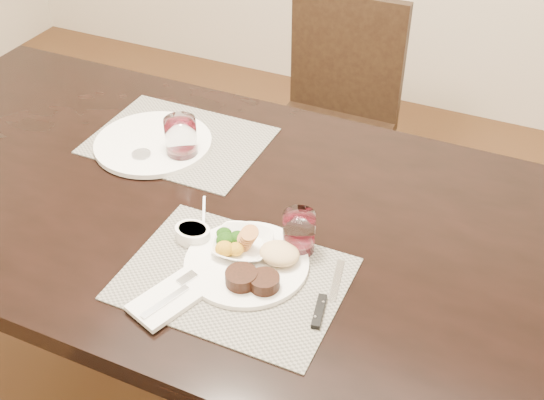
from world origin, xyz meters
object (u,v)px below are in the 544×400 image
at_px(dinner_plate, 251,263).
at_px(cracker_bowl, 243,245).
at_px(wine_glass_near, 299,234).
at_px(chair_far, 334,111).
at_px(far_plate, 153,143).
at_px(steak_knife, 323,303).

distance_m(dinner_plate, cracker_bowl, 0.06).
xyz_separation_m(dinner_plate, cracker_bowl, (-0.04, 0.04, 0.00)).
bearing_deg(dinner_plate, wine_glass_near, 70.85).
height_order(dinner_plate, cracker_bowl, cracker_bowl).
height_order(chair_far, far_plate, chair_far).
distance_m(dinner_plate, wine_glass_near, 0.12).
xyz_separation_m(chair_far, wine_glass_near, (0.27, -1.01, 0.29)).
bearing_deg(wine_glass_near, chair_far, 105.27).
height_order(dinner_plate, steak_knife, dinner_plate).
bearing_deg(far_plate, steak_knife, -29.61).
relative_size(steak_knife, far_plate, 0.66).
bearing_deg(wine_glass_near, steak_knife, -50.34).
relative_size(dinner_plate, far_plate, 0.85).
distance_m(cracker_bowl, wine_glass_near, 0.13).
relative_size(cracker_bowl, wine_glass_near, 1.55).
height_order(steak_knife, cracker_bowl, cracker_bowl).
xyz_separation_m(dinner_plate, steak_knife, (0.18, -0.04, -0.01)).
height_order(dinner_plate, wine_glass_near, wine_glass_near).
relative_size(dinner_plate, cracker_bowl, 1.78).
bearing_deg(dinner_plate, cracker_bowl, 151.20).
bearing_deg(chair_far, steak_knife, -71.30).
relative_size(dinner_plate, wine_glass_near, 2.75).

